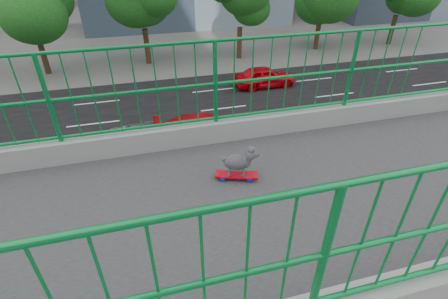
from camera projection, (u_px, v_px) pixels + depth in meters
name	position (u px, v px, depth m)	size (l,w,h in m)	color
road	(90.00, 151.00, 17.06)	(18.00, 90.00, 0.02)	black
street_trees	(103.00, 7.00, 25.20)	(5.30, 60.40, 7.26)	black
skateboard	(236.00, 175.00, 3.95)	(0.30, 0.53, 0.07)	red
poodle	(239.00, 161.00, 3.83)	(0.26, 0.42, 0.36)	#2F2C32
car_2	(155.00, 137.00, 16.93)	(2.30, 4.99, 1.39)	#95959A
car_4	(264.00, 77.00, 23.88)	(1.76, 4.38, 1.49)	red
car_6	(6.00, 196.00, 12.99)	(2.56, 5.55, 1.54)	black
car_7	(205.00, 129.00, 17.46)	(2.13, 5.24, 1.52)	red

